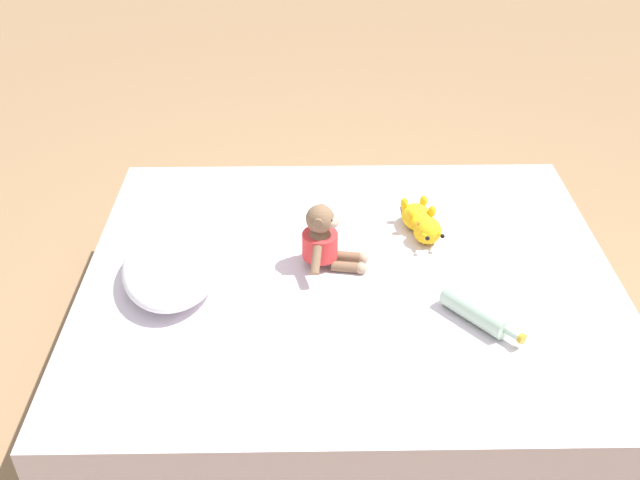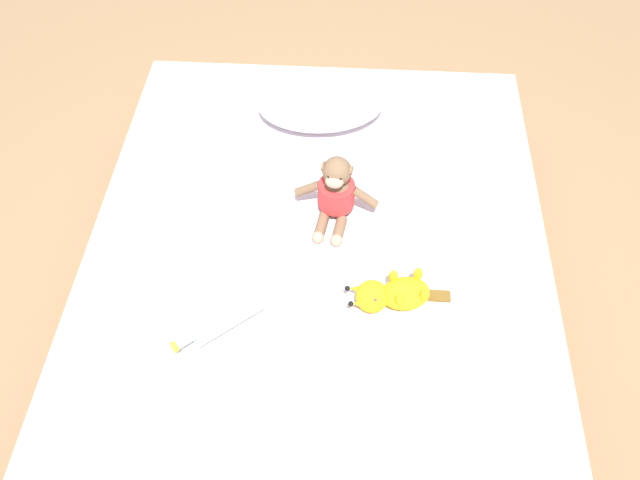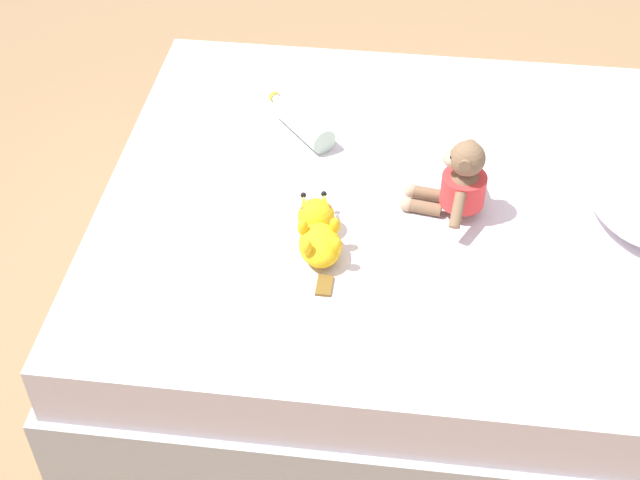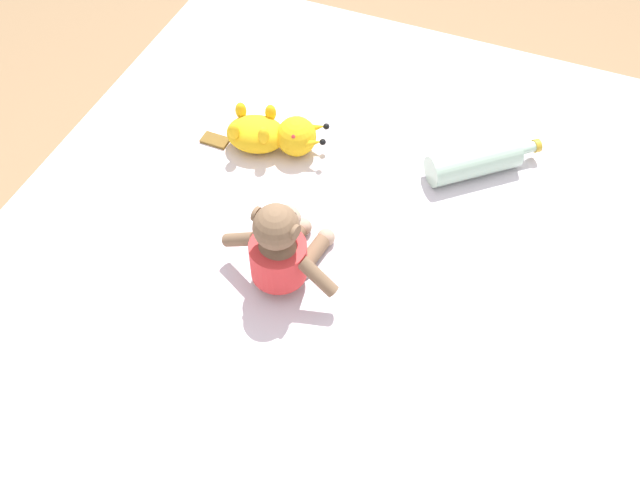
{
  "view_description": "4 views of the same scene",
  "coord_description": "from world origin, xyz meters",
  "px_view_note": "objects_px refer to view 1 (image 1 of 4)",
  "views": [
    {
      "loc": [
        -1.95,
        0.13,
        1.9
      ],
      "look_at": [
        0.05,
        0.1,
        0.51
      ],
      "focal_mm": 40.48,
      "sensor_mm": 36.0,
      "label": 1
    },
    {
      "loc": [
        0.1,
        -1.49,
        2.16
      ],
      "look_at": [
        0.01,
        -0.13,
        0.53
      ],
      "focal_mm": 38.93,
      "sensor_mm": 36.0,
      "label": 2
    },
    {
      "loc": [
        1.97,
        -0.05,
        2.07
      ],
      "look_at": [
        0.28,
        -0.26,
        0.47
      ],
      "focal_mm": 50.94,
      "sensor_mm": 36.0,
      "label": 3
    },
    {
      "loc": [
        -0.38,
        0.93,
        1.72
      ],
      "look_at": [
        0.0,
        0.0,
        0.46
      ],
      "focal_mm": 41.15,
      "sensor_mm": 36.0,
      "label": 4
    }
  ],
  "objects_px": {
    "pillow": "(172,265)",
    "plush_monkey": "(323,241)",
    "bed": "(349,319)",
    "plush_yellow_creature": "(422,222)",
    "glass_bottle": "(477,311)"
  },
  "relations": [
    {
      "from": "pillow",
      "to": "plush_monkey",
      "type": "bearing_deg",
      "value": -80.9
    },
    {
      "from": "bed",
      "to": "pillow",
      "type": "height_order",
      "value": "pillow"
    },
    {
      "from": "pillow",
      "to": "plush_yellow_creature",
      "type": "distance_m",
      "value": 0.91
    },
    {
      "from": "pillow",
      "to": "plush_yellow_creature",
      "type": "relative_size",
      "value": 1.58
    },
    {
      "from": "plush_yellow_creature",
      "to": "glass_bottle",
      "type": "xyz_separation_m",
      "value": [
        -0.49,
        -0.11,
        -0.01
      ]
    },
    {
      "from": "bed",
      "to": "plush_monkey",
      "type": "height_order",
      "value": "plush_monkey"
    },
    {
      "from": "bed",
      "to": "glass_bottle",
      "type": "bearing_deg",
      "value": -123.89
    },
    {
      "from": "bed",
      "to": "glass_bottle",
      "type": "distance_m",
      "value": 0.52
    },
    {
      "from": "bed",
      "to": "glass_bottle",
      "type": "relative_size",
      "value": 7.19
    },
    {
      "from": "bed",
      "to": "plush_monkey",
      "type": "relative_size",
      "value": 6.46
    },
    {
      "from": "bed",
      "to": "plush_yellow_creature",
      "type": "xyz_separation_m",
      "value": [
        0.24,
        -0.27,
        0.26
      ]
    },
    {
      "from": "plush_monkey",
      "to": "glass_bottle",
      "type": "distance_m",
      "value": 0.56
    },
    {
      "from": "bed",
      "to": "pillow",
      "type": "bearing_deg",
      "value": 92.86
    },
    {
      "from": "plush_yellow_creature",
      "to": "bed",
      "type": "bearing_deg",
      "value": 131.14
    },
    {
      "from": "glass_bottle",
      "to": "bed",
      "type": "bearing_deg",
      "value": 56.11
    }
  ]
}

